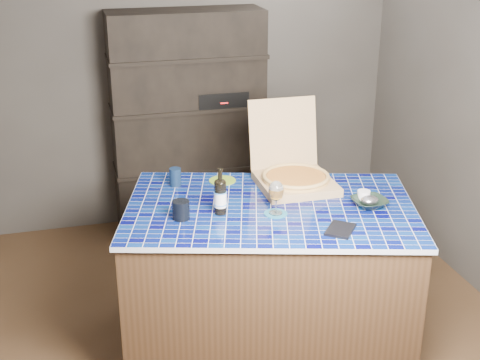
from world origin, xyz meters
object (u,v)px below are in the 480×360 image
object	(u,v)px
mead_bottle	(220,196)
wine_glass	(276,192)
pizza_box	(294,175)
bowl	(370,203)
dvd_case	(340,230)
kitchen_island	(269,275)

from	to	relation	value
mead_bottle	wine_glass	distance (m)	0.31
wine_glass	pizza_box	bearing A→B (deg)	57.43
mead_bottle	bowl	xyz separation A→B (m)	(0.85, -0.13, -0.08)
pizza_box	wine_glass	bearing A→B (deg)	-122.27
dvd_case	bowl	world-z (taller)	bowl
mead_bottle	kitchen_island	bearing A→B (deg)	4.39
pizza_box	bowl	world-z (taller)	pizza_box
kitchen_island	pizza_box	size ratio (longest dim) A/B	3.45
kitchen_island	pizza_box	world-z (taller)	pizza_box
pizza_box	bowl	distance (m)	0.52
kitchen_island	wine_glass	world-z (taller)	wine_glass
mead_bottle	dvd_case	bearing A→B (deg)	-33.92
dvd_case	wine_glass	bearing A→B (deg)	170.62
bowl	dvd_case	bearing A→B (deg)	-138.61
pizza_box	dvd_case	world-z (taller)	pizza_box
pizza_box	wine_glass	distance (m)	0.45
wine_glass	bowl	bearing A→B (deg)	-4.11
kitchen_island	bowl	world-z (taller)	bowl
kitchen_island	bowl	bearing A→B (deg)	0.39
kitchen_island	dvd_case	distance (m)	0.67
pizza_box	bowl	xyz separation A→B (m)	(0.31, -0.41, -0.04)
pizza_box	dvd_case	bearing A→B (deg)	-87.21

